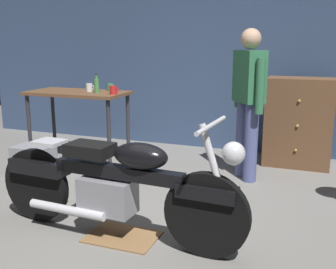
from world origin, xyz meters
name	(u,v)px	position (x,y,z in m)	size (l,w,h in m)	color
ground_plane	(144,227)	(0.00, 0.00, 0.00)	(12.00, 12.00, 0.00)	gray
back_wall	(225,40)	(0.00, 2.80, 1.55)	(8.00, 0.12, 3.10)	#384C70
workbench	(78,100)	(-1.64, 1.59, 0.79)	(1.30, 0.64, 0.90)	brown
motorcycle	(114,184)	(-0.15, -0.23, 0.45)	(2.19, 0.60, 1.00)	black
person_standing	(248,98)	(0.57, 1.56, 0.93)	(0.41, 0.47, 1.67)	#535B93
wooden_dresser	(298,122)	(1.08, 2.30, 0.55)	(0.80, 0.47, 1.10)	brown
drip_tray	(123,237)	(-0.09, -0.22, 0.01)	(0.56, 0.40, 0.01)	olive
storage_bin	(34,160)	(-1.79, 0.84, 0.17)	(0.44, 0.32, 0.34)	gray
mug_red_diner	(113,90)	(-1.07, 1.51, 0.95)	(0.12, 0.09, 0.10)	red
mug_white_ceramic	(89,88)	(-1.48, 1.63, 0.95)	(0.12, 0.08, 0.10)	white
mug_green_speckled	(110,87)	(-1.27, 1.79, 0.95)	(0.12, 0.09, 0.09)	#3D7F4C
bottle	(97,85)	(-1.32, 1.53, 1.00)	(0.06, 0.06, 0.24)	#4C8C4C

